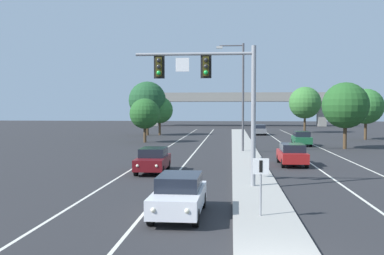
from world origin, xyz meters
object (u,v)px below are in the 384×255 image
object	(u,v)px
overhead_signal_mast	(216,86)
car_oncoming_darkred	(153,160)
tree_far_left_b	(160,110)
tree_far_right_c	(305,103)
car_oncoming_white	(179,195)
tree_far_left_a	(145,114)
car_receding_green	(302,138)
street_lamp_median	(241,90)
median_sign_post	(261,177)
tree_far_right_a	(345,105)
tree_far_right_b	(366,106)
tree_far_left_c	(147,100)
car_receding_grey	(260,130)
car_receding_red	(292,154)

from	to	relation	value
overhead_signal_mast	car_oncoming_darkred	distance (m)	8.06
tree_far_left_b	tree_far_right_c	bearing A→B (deg)	20.83
car_oncoming_white	tree_far_left_a	distance (m)	36.94
car_oncoming_white	car_receding_green	distance (m)	34.26
street_lamp_median	car_receding_green	bearing A→B (deg)	49.80
car_oncoming_white	tree_far_left_b	world-z (taller)	tree_far_left_b
car_oncoming_darkred	tree_far_left_a	distance (m)	25.30
median_sign_post	tree_far_right_c	world-z (taller)	tree_far_right_c
car_receding_green	tree_far_left_a	bearing A→B (deg)	170.54
median_sign_post	tree_far_right_a	xyz separation A→B (m)	(10.42, 29.62, 2.84)
overhead_signal_mast	median_sign_post	world-z (taller)	overhead_signal_mast
car_oncoming_white	tree_far_right_b	bearing A→B (deg)	65.56
car_oncoming_darkred	tree_far_left_b	size ratio (longest dim) A/B	0.76
overhead_signal_mast	tree_far_right_c	world-z (taller)	tree_far_right_c
tree_far_left_a	tree_far_right_b	bearing A→B (deg)	14.34
overhead_signal_mast	tree_far_left_c	xyz separation A→B (m)	(-11.86, 43.44, 0.06)
car_oncoming_darkred	car_receding_grey	distance (m)	42.11
overhead_signal_mast	street_lamp_median	size ratio (longest dim) A/B	0.72
car_receding_red	car_receding_grey	bearing A→B (deg)	90.02
car_oncoming_white	tree_far_right_b	world-z (taller)	tree_far_right_b
car_receding_grey	tree_far_left_c	bearing A→B (deg)	-170.55
tree_far_left_b	tree_far_left_c	distance (m)	2.39
tree_far_left_a	tree_far_right_a	bearing A→B (deg)	-16.73
tree_far_left_b	tree_far_right_c	size ratio (longest dim) A/B	0.76
car_receding_green	tree_far_right_b	distance (m)	14.57
car_oncoming_white	tree_far_right_b	xyz separation A→B (m)	(19.55, 43.02, 3.54)
tree_far_left_c	car_receding_grey	bearing A→B (deg)	9.45
car_receding_red	tree_far_left_a	size ratio (longest dim) A/B	0.84
tree_far_right_b	tree_far_right_c	distance (m)	16.80
car_receding_red	car_receding_green	xyz separation A→B (m)	(3.34, 17.17, 0.00)
car_receding_green	car_oncoming_white	bearing A→B (deg)	-106.51
car_oncoming_white	tree_far_right_a	world-z (taller)	tree_far_right_a
street_lamp_median	overhead_signal_mast	bearing A→B (deg)	-95.11
overhead_signal_mast	tree_far_left_b	size ratio (longest dim) A/B	1.22
overhead_signal_mast	car_receding_red	size ratio (longest dim) A/B	1.61
car_receding_grey	tree_far_left_b	bearing A→B (deg)	-171.79
car_oncoming_darkred	tree_far_right_a	world-z (taller)	tree_far_right_a
median_sign_post	tree_far_left_c	bearing A→B (deg)	105.46
overhead_signal_mast	car_oncoming_white	xyz separation A→B (m)	(-1.18, -6.06, -4.47)
street_lamp_median	car_receding_red	size ratio (longest dim) A/B	2.24
tree_far_right_b	car_oncoming_white	bearing A→B (deg)	-114.44
tree_far_right_a	tree_far_right_c	xyz separation A→B (m)	(0.78, 29.67, 0.62)
street_lamp_median	car_oncoming_darkred	bearing A→B (deg)	-113.68
median_sign_post	tree_far_left_a	xyz separation A→B (m)	(-11.49, 36.20, 1.89)
car_receding_green	tree_far_left_c	size ratio (longest dim) A/B	0.55
car_receding_grey	tree_far_right_b	bearing A→B (deg)	-35.29
car_oncoming_darkred	car_receding_grey	world-z (taller)	same
car_oncoming_darkred	car_receding_red	size ratio (longest dim) A/B	1.00
car_receding_green	car_receding_red	bearing A→B (deg)	-101.01
street_lamp_median	tree_far_left_a	bearing A→B (deg)	135.20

